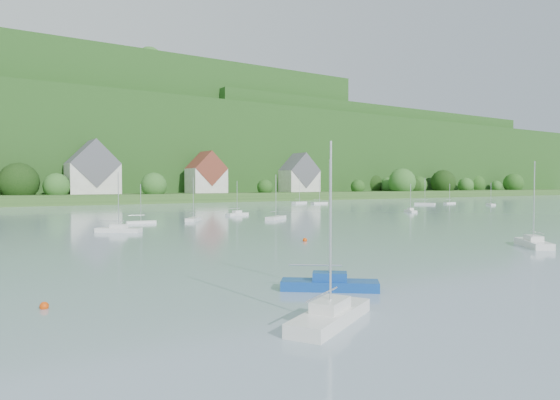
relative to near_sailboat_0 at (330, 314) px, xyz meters
name	(u,v)px	position (x,y,z in m)	size (l,w,h in m)	color
far_shore_strip	(70,198)	(20.23, 168.70, 1.06)	(600.00, 60.00, 3.00)	#2B4D1D
forested_ridge	(40,148)	(20.63, 237.27, 22.45)	(620.00, 181.22, 69.89)	#1A3E14
village_building_2	(93,172)	(25.23, 156.70, 9.83)	(16.00, 11.44, 18.00)	beige
village_building_3	(206,176)	(65.23, 154.70, 8.99)	(13.00, 10.40, 15.50)	beige
village_building_4	(299,176)	(110.23, 158.70, 9.15)	(15.00, 10.40, 16.50)	beige
near_sailboat_0	(330,314)	(0.00, 0.00, 0.00)	(6.17, 4.46, 8.25)	white
near_sailboat_1	(330,283)	(4.54, 5.73, -0.01)	(5.51, 4.88, 7.79)	#113F93
near_sailboat_3	(533,242)	(34.87, 10.95, 0.01)	(5.51, 6.01, 8.61)	white
mooring_buoy_0	(44,309)	(-10.44, 10.06, -0.44)	(0.46, 0.46, 0.46)	#DC4206
mooring_buoy_3	(305,241)	(18.34, 27.37, -0.44)	(0.50, 0.50, 0.50)	#DC4206
far_sailboat_cluster	(159,213)	(22.06, 84.48, -0.07)	(191.27, 74.06, 8.71)	white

